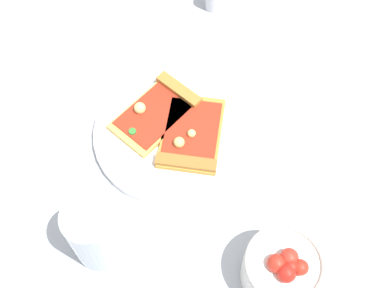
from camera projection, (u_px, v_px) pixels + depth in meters
The scene contains 6 objects.
ground_plane at pixel (209, 138), 0.83m from camera, with size 2.40×2.40×0.00m, color #B2B7BC.
plate at pixel (173, 133), 0.83m from camera, with size 0.26×0.26×0.01m, color white.
pizza_slice_near at pixel (190, 137), 0.81m from camera, with size 0.15×0.12×0.02m.
pizza_slice_far at pixel (159, 109), 0.83m from camera, with size 0.16×0.16×0.03m.
salad_bowl at pixel (283, 269), 0.68m from camera, with size 0.11×0.11×0.09m.
soda_glass at pixel (95, 234), 0.69m from camera, with size 0.07×0.07×0.12m.
Camera 1 is at (0.42, -0.04, 0.71)m, focal length 47.29 mm.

